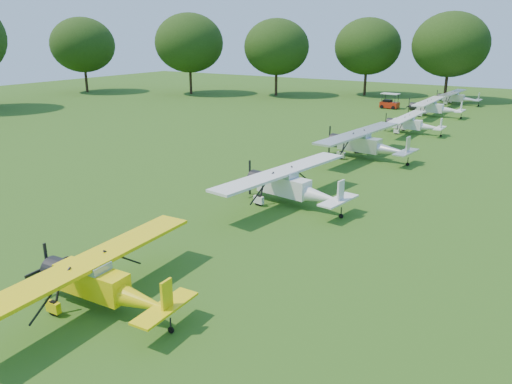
% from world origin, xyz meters
% --- Properties ---
extents(ground, '(160.00, 160.00, 0.00)m').
position_xyz_m(ground, '(0.00, 0.00, 0.00)').
color(ground, '#285214').
rests_on(ground, ground).
extents(tree_belt, '(137.36, 130.27, 14.52)m').
position_xyz_m(tree_belt, '(3.57, 0.16, 8.03)').
color(tree_belt, '#321C13').
rests_on(tree_belt, ground).
extents(aircraft_2, '(6.46, 10.28, 2.03)m').
position_xyz_m(aircraft_2, '(0.91, -12.23, 1.18)').
color(aircraft_2, yellow).
rests_on(aircraft_2, ground).
extents(aircraft_3, '(7.13, 11.31, 2.22)m').
position_xyz_m(aircraft_3, '(1.16, 1.88, 1.30)').
color(aircraft_3, white).
rests_on(aircraft_3, ground).
extents(aircraft_4, '(7.43, 11.81, 2.32)m').
position_xyz_m(aircraft_4, '(0.81, 15.21, 1.36)').
color(aircraft_4, silver).
rests_on(aircraft_4, ground).
extents(aircraft_5, '(5.97, 9.48, 1.87)m').
position_xyz_m(aircraft_5, '(0.99, 27.91, 1.10)').
color(aircraft_5, white).
rests_on(aircraft_5, ground).
extents(aircraft_6, '(6.63, 10.53, 2.08)m').
position_xyz_m(aircraft_6, '(0.17, 40.22, 1.22)').
color(aircraft_6, white).
rests_on(aircraft_6, ground).
extents(aircraft_7, '(6.13, 9.76, 1.92)m').
position_xyz_m(aircraft_7, '(0.37, 52.76, 1.12)').
color(aircraft_7, silver).
rests_on(aircraft_7, ground).
extents(golf_cart, '(2.48, 1.66, 2.02)m').
position_xyz_m(golf_cart, '(-6.58, 44.07, 0.68)').
color(golf_cart, '#AB200C').
rests_on(golf_cart, ground).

